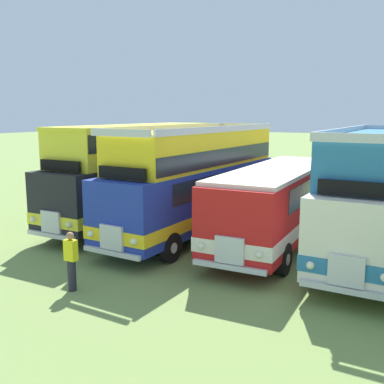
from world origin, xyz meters
name	(u,v)px	position (x,y,z in m)	size (l,w,h in m)	color
bus_first_in_row	(136,169)	(-13.99, 0.49, 2.47)	(2.72, 10.63, 4.49)	black
bus_second_in_row	(197,178)	(-10.49, -0.03, 2.36)	(2.84, 10.72, 4.52)	#1E339E
bus_third_in_row	(278,200)	(-7.00, 0.04, 1.75)	(2.93, 9.79, 2.99)	red
bus_fourth_in_row	(378,192)	(-3.50, 0.11, 2.36)	(2.64, 9.99, 4.52)	silver
marshal_person	(71,261)	(-10.58, -7.30, 0.89)	(0.36, 0.24, 1.73)	#23232D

